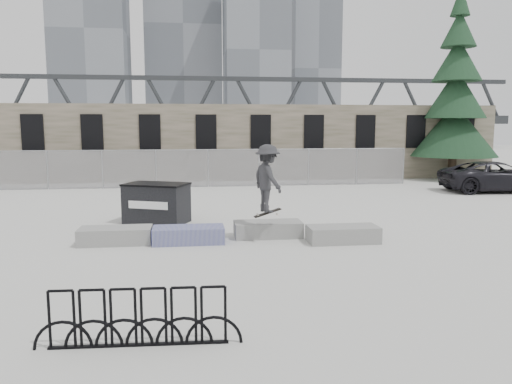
{
  "coord_description": "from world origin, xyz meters",
  "views": [
    {
      "loc": [
        -0.92,
        -14.25,
        3.34
      ],
      "look_at": [
        1.03,
        0.6,
        1.3
      ],
      "focal_mm": 35.0,
      "sensor_mm": 36.0,
      "label": 1
    }
  ],
  "objects_px": {
    "planter_offset": "(343,233)",
    "skateboarder": "(268,178)",
    "bike_rack": "(139,318)",
    "planter_center_left": "(189,234)",
    "spruce_tree": "(455,104)",
    "planter_far_left": "(116,235)",
    "planter_center_right": "(268,228)",
    "dumpster": "(157,203)",
    "suv": "(497,177)"
  },
  "relations": [
    {
      "from": "planter_offset",
      "to": "bike_rack",
      "type": "height_order",
      "value": "bike_rack"
    },
    {
      "from": "planter_center_left",
      "to": "dumpster",
      "type": "bearing_deg",
      "value": 109.37
    },
    {
      "from": "planter_offset",
      "to": "planter_center_left",
      "type": "bearing_deg",
      "value": 173.68
    },
    {
      "from": "planter_far_left",
      "to": "planter_center_right",
      "type": "xyz_separation_m",
      "value": [
        4.39,
        0.29,
        0.0
      ]
    },
    {
      "from": "planter_far_left",
      "to": "dumpster",
      "type": "relative_size",
      "value": 0.84
    },
    {
      "from": "bike_rack",
      "to": "spruce_tree",
      "type": "xyz_separation_m",
      "value": [
        16.77,
        21.41,
        4.14
      ]
    },
    {
      "from": "planter_center_right",
      "to": "bike_rack",
      "type": "relative_size",
      "value": 0.64
    },
    {
      "from": "planter_far_left",
      "to": "planter_offset",
      "type": "bearing_deg",
      "value": -5.86
    },
    {
      "from": "suv",
      "to": "skateboarder",
      "type": "distance_m",
      "value": 15.89
    },
    {
      "from": "planter_offset",
      "to": "dumpster",
      "type": "height_order",
      "value": "dumpster"
    },
    {
      "from": "dumpster",
      "to": "planter_far_left",
      "type": "bearing_deg",
      "value": -85.38
    },
    {
      "from": "planter_far_left",
      "to": "suv",
      "type": "distance_m",
      "value": 19.39
    },
    {
      "from": "planter_center_right",
      "to": "planter_offset",
      "type": "height_order",
      "value": "same"
    },
    {
      "from": "spruce_tree",
      "to": "skateboarder",
      "type": "xyz_separation_m",
      "value": [
        -13.8,
        -14.91,
        -2.76
      ]
    },
    {
      "from": "planter_center_left",
      "to": "planter_center_right",
      "type": "relative_size",
      "value": 1.0
    },
    {
      "from": "planter_far_left",
      "to": "dumpster",
      "type": "bearing_deg",
      "value": 71.57
    },
    {
      "from": "planter_center_left",
      "to": "planter_center_right",
      "type": "height_order",
      "value": "same"
    },
    {
      "from": "spruce_tree",
      "to": "skateboarder",
      "type": "relative_size",
      "value": 5.55
    },
    {
      "from": "planter_center_right",
      "to": "planter_offset",
      "type": "bearing_deg",
      "value": -25.25
    },
    {
      "from": "planter_far_left",
      "to": "planter_center_left",
      "type": "height_order",
      "value": "same"
    },
    {
      "from": "planter_center_left",
      "to": "dumpster",
      "type": "xyz_separation_m",
      "value": [
        -1.08,
        3.06,
        0.44
      ]
    },
    {
      "from": "planter_offset",
      "to": "spruce_tree",
      "type": "bearing_deg",
      "value": 52.61
    },
    {
      "from": "planter_far_left",
      "to": "planter_center_right",
      "type": "relative_size",
      "value": 1.0
    },
    {
      "from": "bike_rack",
      "to": "suv",
      "type": "bearing_deg",
      "value": 44.37
    },
    {
      "from": "planter_far_left",
      "to": "skateboarder",
      "type": "distance_m",
      "value": 4.57
    },
    {
      "from": "planter_center_right",
      "to": "dumpster",
      "type": "distance_m",
      "value": 4.32
    },
    {
      "from": "spruce_tree",
      "to": "skateboarder",
      "type": "height_order",
      "value": "spruce_tree"
    },
    {
      "from": "spruce_tree",
      "to": "suv",
      "type": "relative_size",
      "value": 2.12
    },
    {
      "from": "dumpster",
      "to": "skateboarder",
      "type": "relative_size",
      "value": 1.15
    },
    {
      "from": "planter_center_right",
      "to": "dumpster",
      "type": "bearing_deg",
      "value": 142.86
    },
    {
      "from": "planter_offset",
      "to": "dumpster",
      "type": "distance_m",
      "value": 6.51
    },
    {
      "from": "planter_far_left",
      "to": "dumpster",
      "type": "xyz_separation_m",
      "value": [
        0.96,
        2.89,
        0.44
      ]
    },
    {
      "from": "dumpster",
      "to": "suv",
      "type": "bearing_deg",
      "value": 43.01
    },
    {
      "from": "planter_far_left",
      "to": "planter_center_left",
      "type": "distance_m",
      "value": 2.05
    },
    {
      "from": "planter_offset",
      "to": "skateboarder",
      "type": "xyz_separation_m",
      "value": [
        -2.12,
        0.37,
        1.57
      ]
    },
    {
      "from": "spruce_tree",
      "to": "suv",
      "type": "xyz_separation_m",
      "value": [
        -0.82,
        -5.81,
        -3.83
      ]
    },
    {
      "from": "planter_offset",
      "to": "bike_rack",
      "type": "relative_size",
      "value": 0.64
    },
    {
      "from": "planter_offset",
      "to": "skateboarder",
      "type": "height_order",
      "value": "skateboarder"
    },
    {
      "from": "planter_far_left",
      "to": "suv",
      "type": "bearing_deg",
      "value": 27.03
    },
    {
      "from": "planter_offset",
      "to": "planter_center_right",
      "type": "bearing_deg",
      "value": 154.75
    },
    {
      "from": "planter_offset",
      "to": "dumpster",
      "type": "xyz_separation_m",
      "value": [
        -5.45,
        3.55,
        0.44
      ]
    },
    {
      "from": "suv",
      "to": "skateboarder",
      "type": "xyz_separation_m",
      "value": [
        -12.98,
        -9.1,
        1.06
      ]
    },
    {
      "from": "planter_center_left",
      "to": "planter_far_left",
      "type": "bearing_deg",
      "value": 175.13
    },
    {
      "from": "planter_center_right",
      "to": "suv",
      "type": "xyz_separation_m",
      "value": [
        12.88,
        8.52,
        0.5
      ]
    },
    {
      "from": "planter_center_left",
      "to": "spruce_tree",
      "type": "bearing_deg",
      "value": 42.68
    },
    {
      "from": "planter_center_right",
      "to": "skateboarder",
      "type": "xyz_separation_m",
      "value": [
        -0.11,
        -0.58,
        1.57
      ]
    },
    {
      "from": "skateboarder",
      "to": "planter_far_left",
      "type": "bearing_deg",
      "value": 65.08
    },
    {
      "from": "planter_far_left",
      "to": "dumpster",
      "type": "height_order",
      "value": "dumpster"
    },
    {
      "from": "planter_far_left",
      "to": "planter_offset",
      "type": "relative_size",
      "value": 1.0
    },
    {
      "from": "planter_center_left",
      "to": "bike_rack",
      "type": "height_order",
      "value": "bike_rack"
    }
  ]
}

